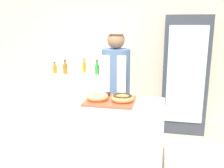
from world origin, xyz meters
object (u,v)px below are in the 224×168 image
Objects in this scene: donut_light_glaze at (98,96)px; beverage_fridge at (184,74)px; chest_freezer at (78,96)px; bottle_orange at (84,67)px; serving_tray at (110,101)px; bottle_orange_b at (55,69)px; donut_chocolate_glaze at (122,98)px; brownie_back_left at (106,94)px; brownie_back_right at (120,95)px; baker_person at (116,90)px; bottle_green at (97,69)px; bottle_amber at (65,68)px.

beverage_fridge is at bearing 58.99° from donut_light_glaze.
chest_freezer is 4.24× the size of bottle_orange.
serving_tray is 2.06m from chest_freezer.
bottle_orange reaches higher than chest_freezer.
bottle_orange_b is at bearing 131.06° from serving_tray.
brownie_back_left is at bearing 140.88° from donut_chocolate_glaze.
donut_light_glaze is 0.13× the size of beverage_fridge.
donut_chocolate_glaze is 2.89× the size of brownie_back_right.
baker_person reaches higher than donut_chocolate_glaze.
baker_person is (0.09, 0.61, -0.09)m from donut_light_glaze.
brownie_back_right is at bearing -117.89° from beverage_fridge.
serving_tray is 0.15m from donut_chocolate_glaze.
brownie_back_right is at bearing -44.09° from bottle_orange_b.
bottle_green is (0.43, -0.15, 0.55)m from chest_freezer.
beverage_fridge is at bearing 62.22° from serving_tray.
serving_tray is 1.90m from bottle_amber.
bottle_amber is at bearing 139.48° from baker_person.
bottle_green is at bearing -174.55° from beverage_fridge.
baker_person is 1.59× the size of chest_freezer.
donut_light_glaze is 1.84m from bottle_amber.
brownie_back_right is at bearing -48.21° from bottle_amber.
bottle_amber is at bearing 122.94° from donut_light_glaze.
beverage_fridge reaches higher than brownie_back_left.
serving_tray is at bearing -63.65° from bottle_orange.
baker_person is 1.37m from bottle_orange.
brownie_back_left is at bearing -63.69° from bottle_orange.
serving_tray is at bearing -48.94° from bottle_orange_b.
donut_chocolate_glaze is 0.14× the size of baker_person.
brownie_back_right is 0.33× the size of bottle_amber.
brownie_back_right is (0.08, 0.16, 0.03)m from serving_tray.
bottle_orange is at bearing 120.98° from brownie_back_right.
brownie_back_right is at bearing -59.02° from bottle_orange.
baker_person is at bearing -36.16° from bottle_orange_b.
bottle_green reaches higher than brownie_back_right.
chest_freezer is 5.46× the size of bottle_orange_b.
chest_freezer is at bearing 179.80° from beverage_fridge.
donut_chocolate_glaze is 0.93× the size of bottle_orange.
chest_freezer is at bearing 119.98° from serving_tray.
donut_chocolate_glaze is (0.14, -0.02, 0.05)m from serving_tray.
bottle_amber is (-0.14, -0.20, 0.55)m from chest_freezer.
brownie_back_left is 1.87m from bottle_orange_b.
bottle_orange is (-0.93, 1.54, 0.04)m from brownie_back_right.
bottle_orange_b is at bearing 143.84° from baker_person.
chest_freezer is 0.71m from bottle_green.
donut_light_glaze is 1.00× the size of donut_chocolate_glaze.
beverage_fridge is 1.97m from chest_freezer.
donut_light_glaze is 2.89× the size of brownie_back_right.
brownie_back_left is at bearing 72.50° from donut_light_glaze.
donut_chocolate_glaze is 2.15m from chest_freezer.
baker_person is 1.12m from bottle_green.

